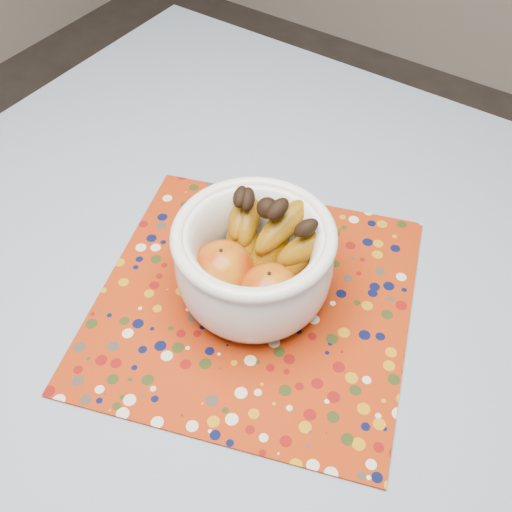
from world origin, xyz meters
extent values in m
plane|color=#2D2826|center=(0.00, 0.00, 0.00)|extent=(4.00, 4.00, 0.00)
cube|color=brown|center=(0.00, 0.00, 0.73)|extent=(1.20, 1.20, 0.04)
cylinder|color=brown|center=(-0.53, 0.53, 0.35)|extent=(0.06, 0.06, 0.71)
cube|color=slate|center=(0.00, 0.00, 0.76)|extent=(1.32, 1.32, 0.01)
cube|color=#942608|center=(0.02, 0.02, 0.76)|extent=(0.57, 0.57, 0.00)
cylinder|color=white|center=(0.01, 0.03, 0.77)|extent=(0.11, 0.11, 0.01)
cylinder|color=white|center=(0.01, 0.03, 0.78)|extent=(0.16, 0.16, 0.01)
torus|color=white|center=(0.01, 0.03, 0.89)|extent=(0.22, 0.22, 0.02)
ellipsoid|color=maroon|center=(-0.02, 0.00, 0.83)|extent=(0.09, 0.09, 0.08)
ellipsoid|color=maroon|center=(0.05, 0.00, 0.82)|extent=(0.08, 0.08, 0.07)
sphere|color=black|center=(0.00, 0.07, 0.90)|extent=(0.03, 0.03, 0.03)
camera|label=1|loc=(0.31, -0.42, 1.47)|focal=42.00mm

